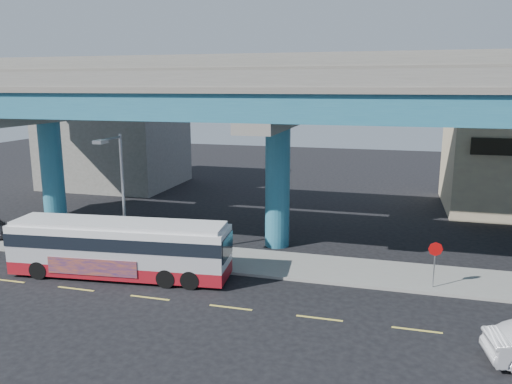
# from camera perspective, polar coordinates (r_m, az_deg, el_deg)

# --- Properties ---
(ground) EXTENTS (120.00, 120.00, 0.00)m
(ground) POSITION_cam_1_polar(r_m,az_deg,el_deg) (23.30, -2.67, -12.76)
(ground) COLOR black
(ground) RESTS_ON ground
(sidewalk) EXTENTS (70.00, 4.00, 0.15)m
(sidewalk) POSITION_cam_1_polar(r_m,az_deg,el_deg) (28.15, 0.81, -8.10)
(sidewalk) COLOR gray
(sidewalk) RESTS_ON ground
(lane_markings) EXTENTS (58.00, 0.12, 0.01)m
(lane_markings) POSITION_cam_1_polar(r_m,az_deg,el_deg) (23.04, -2.91, -13.05)
(lane_markings) COLOR #D8C64C
(lane_markings) RESTS_ON ground
(viaduct) EXTENTS (52.00, 12.40, 11.70)m
(viaduct) POSITION_cam_1_polar(r_m,az_deg,el_deg) (29.95, 2.62, 10.82)
(viaduct) COLOR #215E7D
(viaduct) RESTS_ON ground
(building_concrete) EXTENTS (12.00, 10.00, 9.00)m
(building_concrete) POSITION_cam_1_polar(r_m,az_deg,el_deg) (51.77, -15.79, 5.74)
(building_concrete) COLOR gray
(building_concrete) RESTS_ON ground
(transit_bus) EXTENTS (11.68, 3.61, 2.95)m
(transit_bus) POSITION_cam_1_polar(r_m,az_deg,el_deg) (26.92, -15.31, -6.03)
(transit_bus) COLOR maroon
(transit_bus) RESTS_ON ground
(street_lamp) EXTENTS (0.50, 2.35, 7.09)m
(street_lamp) POSITION_cam_1_polar(r_m,az_deg,el_deg) (27.97, -15.58, 1.36)
(street_lamp) COLOR gray
(street_lamp) RESTS_ON sidewalk
(stop_sign) EXTENTS (0.69, 0.14, 2.30)m
(stop_sign) POSITION_cam_1_polar(r_m,az_deg,el_deg) (25.66, 19.79, -6.83)
(stop_sign) COLOR gray
(stop_sign) RESTS_ON sidewalk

